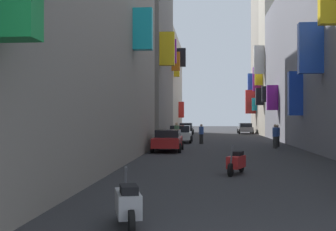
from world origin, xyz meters
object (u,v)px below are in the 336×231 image
Objects in this scene: parked_car_black at (186,128)px; scooter_red at (236,162)px; scooter_silver at (128,203)px; parked_car_white at (180,134)px; pedestrian_mid_street at (275,136)px; parked_car_grey at (245,128)px; pedestrian_crossing at (201,134)px; parked_car_red at (168,140)px; pedestrian_near_left at (177,134)px; pedestrian_near_right at (277,136)px.

parked_car_black reaches higher than scooter_red.
parked_car_black is 2.13× the size of scooter_silver.
parked_car_white is 2.24× the size of scooter_red.
scooter_red is at bearing -104.21° from pedestrian_mid_street.
parked_car_grey is 49.65m from scooter_silver.
parked_car_white is 2.56× the size of pedestrian_crossing.
parked_car_red is at bearing 108.04° from scooter_red.
pedestrian_mid_street is (7.28, -23.45, 0.08)m from parked_car_black.
parked_car_red is 4.87m from pedestrian_near_left.
pedestrian_crossing is at bearing 151.70° from pedestrian_near_right.
parked_car_grey is at bearing 74.13° from pedestrian_near_left.
parked_car_black is 23.06m from pedestrian_near_right.
pedestrian_mid_street reaches higher than pedestrian_crossing.
parked_car_red is at bearing -155.46° from pedestrian_mid_street.
pedestrian_near_right is (6.63, 24.11, 0.33)m from scooter_silver.
parked_car_black is 0.97× the size of parked_car_grey.
parked_car_red is at bearing -146.69° from pedestrian_near_right.
pedestrian_crossing reaches higher than parked_car_grey.
parked_car_black is 2.27× the size of pedestrian_near_left.
pedestrian_mid_street is at bearing 24.54° from parked_car_red.
scooter_red is 0.97× the size of scooter_silver.
scooter_red is (-3.83, -41.00, -0.27)m from parked_car_grey.
scooter_silver is 1.18× the size of pedestrian_crossing.
parked_car_red is at bearing 92.74° from scooter_silver.
pedestrian_mid_street is at bearing -13.03° from pedestrian_near_left.
pedestrian_near_right is (7.55, 4.96, 0.08)m from parked_car_red.
parked_car_red is 2.49× the size of pedestrian_mid_street.
pedestrian_mid_street is at bearing -72.76° from parked_car_black.
parked_car_white is 2.16× the size of scooter_silver.
pedestrian_near_left is (-0.70, 24.01, 0.42)m from scooter_silver.
pedestrian_near_right is (7.36, -4.71, 0.04)m from parked_car_white.
parked_car_grey is 22.78m from pedestrian_crossing.
scooter_red is at bearing -71.96° from parked_car_red.
pedestrian_crossing is at bearing 60.06° from pedestrian_near_left.
parked_car_black is 45.87m from scooter_silver.
parked_car_black is at bearing 91.31° from scooter_silver.
pedestrian_near_right is (0.16, -25.12, 0.07)m from parked_car_grey.
scooter_silver is at bearing -88.69° from parked_car_black.
parked_car_red is 2.19× the size of scooter_silver.
parked_car_grey is 1.01× the size of parked_car_white.
scooter_silver is (0.92, -19.15, -0.26)m from parked_car_red.
pedestrian_near_left is (-7.17, -25.22, 0.15)m from parked_car_grey.
pedestrian_crossing is 6.31m from pedestrian_near_right.
pedestrian_near_left is at bearing 91.66° from scooter_silver.
parked_car_black is at bearing 107.24° from pedestrian_mid_street.
pedestrian_near_left is at bearing 166.97° from pedestrian_mid_street.
parked_car_white is (0.32, -17.04, 0.01)m from parked_car_black.
parked_car_grey is 2.27× the size of scooter_red.
parked_car_black reaches higher than parked_car_red.
pedestrian_near_right is at bearing -89.63° from parked_car_grey.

